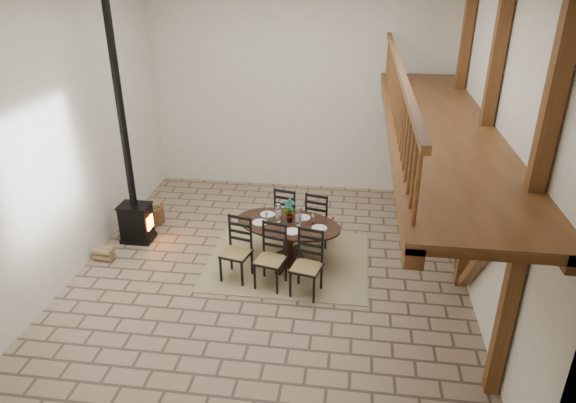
# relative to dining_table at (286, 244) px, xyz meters

# --- Properties ---
(ground) EXTENTS (8.00, 8.00, 0.00)m
(ground) POSITION_rel_dining_table_xyz_m (-0.24, -0.22, -0.44)
(ground) COLOR #8D765E
(ground) RESTS_ON ground
(room_shell) EXTENTS (7.02, 8.02, 5.01)m
(room_shell) POSITION_rel_dining_table_xyz_m (0.94, -0.22, 2.57)
(room_shell) COLOR white
(room_shell) RESTS_ON ground
(rug) EXTENTS (3.00, 2.50, 0.02)m
(rug) POSITION_rel_dining_table_xyz_m (0.03, 0.12, -0.43)
(rug) COLOR tan
(rug) RESTS_ON ground
(dining_table) EXTENTS (2.22, 2.47, 1.28)m
(dining_table) POSITION_rel_dining_table_xyz_m (0.00, 0.00, 0.00)
(dining_table) COLOR black
(dining_table) RESTS_ON ground
(wood_stove) EXTENTS (0.62, 0.48, 5.00)m
(wood_stove) POSITION_rel_dining_table_xyz_m (-3.12, 0.51, 0.70)
(wood_stove) COLOR black
(wood_stove) RESTS_ON ground
(log_basket) EXTENTS (0.57, 0.57, 0.48)m
(log_basket) POSITION_rel_dining_table_xyz_m (-3.15, 1.31, -0.23)
(log_basket) COLOR brown
(log_basket) RESTS_ON ground
(log_stack) EXTENTS (0.38, 0.29, 0.25)m
(log_stack) POSITION_rel_dining_table_xyz_m (-3.47, -0.30, -0.32)
(log_stack) COLOR #A1835A
(log_stack) RESTS_ON ground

